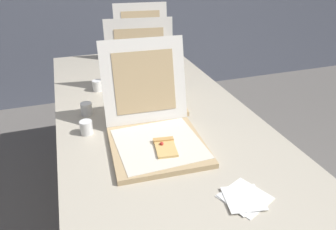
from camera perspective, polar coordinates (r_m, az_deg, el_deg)
table at (r=1.59m, az=-2.54°, el=-0.88°), size 0.95×2.15×0.75m
pizza_box_front at (r=1.30m, az=-2.42°, el=-2.87°), size 0.40×0.50×0.39m
pizza_box_middle at (r=1.68m, az=-4.26°, el=4.66°), size 0.43×0.48×0.40m
pizza_box_back at (r=2.19m, az=-4.16°, el=10.33°), size 0.42×0.47×0.40m
cup_white_mid at (r=1.58m, az=-14.71°, el=1.08°), size 0.05×0.05×0.06m
cup_white_far at (r=1.84m, az=-12.86°, el=5.26°), size 0.05×0.05×0.06m
cup_white_near_center at (r=1.42m, az=-14.74°, el=-2.23°), size 0.05×0.05×0.06m
napkin_pile at (r=1.09m, az=13.71°, el=-14.54°), size 0.18×0.18×0.01m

